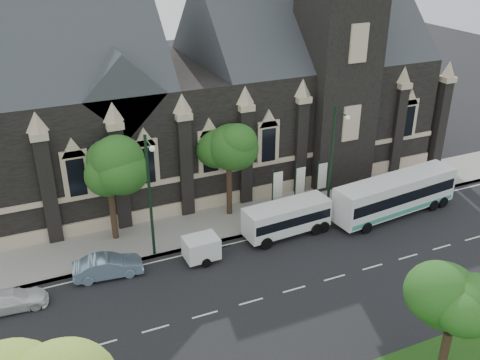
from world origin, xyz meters
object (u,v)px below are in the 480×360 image
banner_flag_right (320,179)px  sedan (108,266)px  tour_coach (395,195)px  shuttle_bus (287,217)px  tree_walk_left (110,166)px  box_trailer (201,248)px  street_lamp_mid (150,191)px  tree_park_east (454,305)px  street_lamp_near (333,157)px  banner_flag_center (299,183)px  banner_flag_left (276,188)px  tree_walk_right (230,145)px  car_far_white (11,300)px

banner_flag_right → sedan: 17.97m
tour_coach → shuttle_bus: tour_coach is taller
tree_walk_left → box_trailer: (4.58, -5.29, -4.73)m
street_lamp_mid → shuttle_bus: size_ratio=1.35×
tree_park_east → shuttle_bus: (-0.47, 15.38, -3.15)m
street_lamp_near → banner_flag_center: size_ratio=2.25×
tree_park_east → banner_flag_right: tree_park_east is taller
shuttle_bus → banner_flag_center: bearing=45.3°
street_lamp_near → sedan: street_lamp_near is taller
street_lamp_mid → banner_flag_left: street_lamp_mid is taller
shuttle_bus → banner_flag_right: bearing=29.2°
tree_walk_left → tree_park_east: bearing=-59.1°
tree_walk_left → sedan: size_ratio=1.72×
tree_park_east → banner_flag_center: bearing=83.4°
tree_walk_right → box_trailer: size_ratio=2.34×
tree_walk_left → banner_flag_right: size_ratio=1.91×
banner_flag_left → shuttle_bus: (-0.58, -2.95, -0.91)m
banner_flag_left → banner_flag_right: size_ratio=1.00×
tree_walk_right → tour_coach: 13.50m
shuttle_bus → sedan: bearing=175.8°
tree_park_east → banner_flag_center: 18.58m
banner_flag_left → banner_flag_center: 2.00m
sedan → tree_walk_left: bearing=-13.6°
street_lamp_near → tour_coach: size_ratio=0.82×
tree_park_east → tree_walk_right: 20.29m
tree_walk_right → box_trailer: tree_walk_right is taller
tree_park_east → banner_flag_center: size_ratio=1.57×
tree_walk_left → banner_flag_center: bearing=-6.9°
tree_walk_left → tour_coach: size_ratio=0.69×
banner_flag_right → tree_walk_right: bearing=166.4°
banner_flag_center → shuttle_bus: banner_flag_center is taller
street_lamp_near → car_far_white: street_lamp_near is taller
tree_walk_left → banner_flag_center: 14.58m
tree_walk_right → banner_flag_center: bearing=-18.6°
banner_flag_left → box_trailer: bearing=-154.4°
banner_flag_center → shuttle_bus: bearing=-131.2°
tree_walk_left → sedan: bearing=-109.5°
tree_walk_left → street_lamp_mid: bearing=-63.5°
tree_park_east → street_lamp_mid: size_ratio=0.70×
street_lamp_near → car_far_white: 23.83m
street_lamp_mid → banner_flag_right: bearing=7.6°
tree_walk_left → tour_coach: bearing=-14.6°
tree_walk_right → car_far_white: (-16.54, -5.48, -5.21)m
banner_flag_right → banner_flag_left: bearing=180.0°
street_lamp_near → car_far_white: bearing=-175.4°
tree_walk_left → street_lamp_mid: street_lamp_mid is taller
street_lamp_near → shuttle_bus: bearing=-166.4°
street_lamp_mid → sedan: street_lamp_mid is taller
banner_flag_center → shuttle_bus: size_ratio=0.60×
street_lamp_near → banner_flag_right: bearing=81.4°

